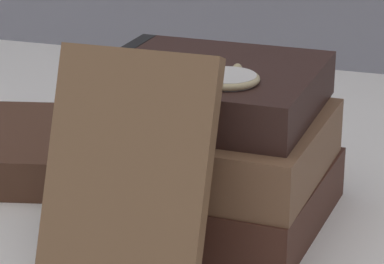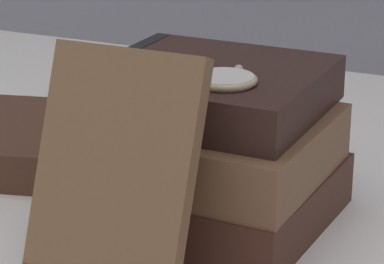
{
  "view_description": "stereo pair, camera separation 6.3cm",
  "coord_description": "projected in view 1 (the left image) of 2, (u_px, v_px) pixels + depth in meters",
  "views": [
    {
      "loc": [
        0.23,
        -0.59,
        0.31
      ],
      "look_at": [
        0.02,
        0.01,
        0.08
      ],
      "focal_mm": 85.0,
      "sensor_mm": 36.0,
      "label": 1
    },
    {
      "loc": [
        0.29,
        -0.57,
        0.31
      ],
      "look_at": [
        0.02,
        0.01,
        0.08
      ],
      "focal_mm": 85.0,
      "sensor_mm": 36.0,
      "label": 2
    }
  ],
  "objects": [
    {
      "name": "book_flat_middle",
      "position": [
        203.0,
        142.0,
        0.69
      ],
      "size": [
        0.18,
        0.16,
        0.04
      ],
      "rotation": [
        0.0,
        0.0,
        -0.05
      ],
      "color": "brown",
      "rests_on": "book_flat_bottom"
    },
    {
      "name": "pocket_watch",
      "position": [
        228.0,
        77.0,
        0.65
      ],
      "size": [
        0.05,
        0.05,
        0.01
      ],
      "color": "silver",
      "rests_on": "book_flat_top"
    },
    {
      "name": "book_flat_bottom",
      "position": [
        201.0,
        191.0,
        0.71
      ],
      "size": [
        0.19,
        0.17,
        0.04
      ],
      "rotation": [
        0.0,
        0.0,
        -0.06
      ],
      "color": "#422319",
      "rests_on": "ground_plane"
    },
    {
      "name": "book_flat_top",
      "position": [
        200.0,
        87.0,
        0.69
      ],
      "size": [
        0.17,
        0.16,
        0.04
      ],
      "rotation": [
        0.0,
        0.0,
        -0.02
      ],
      "color": "#331E19",
      "rests_on": "book_flat_middle"
    },
    {
      "name": "ground_plane",
      "position": [
        159.0,
        224.0,
        0.7
      ],
      "size": [
        3.0,
        3.0,
        0.0
      ],
      "primitive_type": "plane",
      "color": "white"
    },
    {
      "name": "book_leaning_front",
      "position": [
        126.0,
        184.0,
        0.59
      ],
      "size": [
        0.11,
        0.07,
        0.16
      ],
      "rotation": [
        -0.38,
        0.0,
        0.0
      ],
      "color": "brown",
      "rests_on": "ground_plane"
    }
  ]
}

